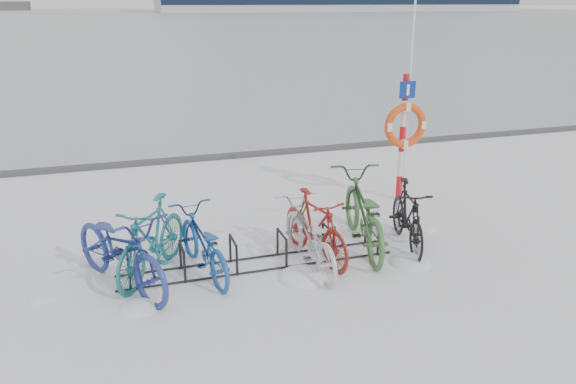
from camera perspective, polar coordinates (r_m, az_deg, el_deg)
ground at (r=8.22m, az=-3.04°, el=-7.42°), size 900.00×900.00×0.00m
ice_sheet at (r=162.20m, az=-17.81°, el=16.70°), size 400.00×298.00×0.02m
quay_edge at (r=13.65m, az=-9.39°, el=3.36°), size 400.00×0.25×0.10m
bike_rack at (r=8.14m, az=-3.06°, el=-6.28°), size 4.00×0.48×0.46m
lifebuoy_station at (r=10.61m, az=11.79°, el=6.62°), size 0.84×0.23×4.35m
bike_0 at (r=7.73m, az=-16.69°, el=-5.33°), size 1.69×2.28×1.14m
bike_1 at (r=7.97m, az=-13.70°, el=-4.43°), size 1.46×1.83×1.11m
bike_2 at (r=7.90m, az=-8.69°, el=-4.96°), size 0.94×1.89×0.95m
bike_3 at (r=8.01m, az=2.11°, el=-4.29°), size 0.73×1.89×0.98m
bike_4 at (r=8.26m, az=2.77°, el=-3.35°), size 0.83×1.78×1.03m
bike_5 at (r=8.69m, az=7.58°, el=-1.80°), size 1.21×2.38×1.19m
bike_6 at (r=8.84m, az=12.06°, el=-2.20°), size 0.90×1.80×1.04m
snow_drifts at (r=8.16m, az=1.69°, el=-7.62°), size 6.30×1.71×0.24m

